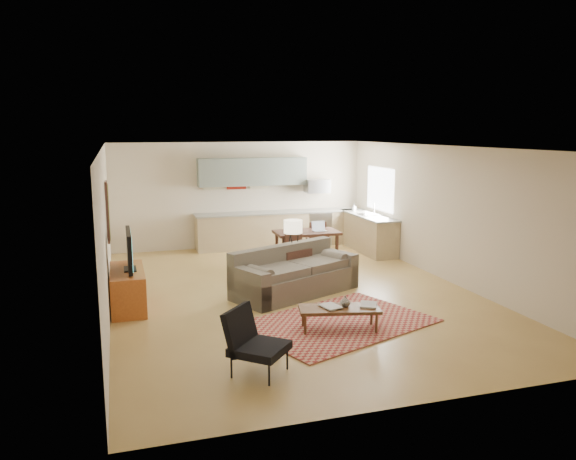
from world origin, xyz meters
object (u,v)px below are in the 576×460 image
object	(u,v)px
coffee_table	(339,319)
tv_credenza	(128,289)
dining_table	(306,247)
sofa	(295,271)
armchair	(260,342)
console_table	(293,267)

from	to	relation	value
coffee_table	tv_credenza	world-z (taller)	tv_credenza
dining_table	sofa	bearing A→B (deg)	-112.08
sofa	armchair	size ratio (longest dim) A/B	3.03
armchair	sofa	bearing A→B (deg)	16.62
tv_credenza	dining_table	distance (m)	4.58
armchair	dining_table	world-z (taller)	armchair
dining_table	armchair	bearing A→B (deg)	-112.96
coffee_table	armchair	distance (m)	1.91
armchair	console_table	xyz separation A→B (m)	(1.61, 3.71, -0.05)
tv_credenza	armchair	bearing A→B (deg)	-64.92
coffee_table	armchair	world-z (taller)	armchair
console_table	dining_table	xyz separation A→B (m)	(0.88, 1.75, -0.00)
coffee_table	armchair	xyz separation A→B (m)	(-1.53, -1.13, 0.23)
sofa	armchair	distance (m)	3.50
console_table	dining_table	size ratio (longest dim) A/B	0.51
tv_credenza	dining_table	bearing A→B (deg)	29.32
coffee_table	console_table	xyz separation A→B (m)	(0.09, 2.58, 0.18)
armchair	dining_table	xyz separation A→B (m)	(2.49, 5.46, -0.05)
sofa	tv_credenza	distance (m)	2.99
sofa	coffee_table	bearing A→B (deg)	-113.18
armchair	console_table	world-z (taller)	armchair
armchair	coffee_table	bearing A→B (deg)	-11.81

